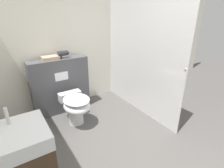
# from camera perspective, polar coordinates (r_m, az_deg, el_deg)

# --- Properties ---
(wall_back) EXTENTS (8.00, 0.06, 2.50)m
(wall_back) POSITION_cam_1_polar(r_m,az_deg,el_deg) (3.34, -13.25, 14.24)
(wall_back) COLOR silver
(wall_back) RESTS_ON ground_plane
(partition_panel) EXTENTS (0.99, 0.25, 0.97)m
(partition_panel) POSITION_cam_1_polar(r_m,az_deg,el_deg) (3.22, -16.40, -0.54)
(partition_panel) COLOR #4C4C51
(partition_panel) RESTS_ON ground_plane
(shower_glass) EXTENTS (0.04, 1.82, 2.11)m
(shower_glass) POSITION_cam_1_polar(r_m,az_deg,el_deg) (3.00, 9.21, 9.88)
(shower_glass) COLOR silver
(shower_glass) RESTS_ON ground_plane
(toilet) EXTENTS (0.40, 0.59, 0.48)m
(toilet) POSITION_cam_1_polar(r_m,az_deg,el_deg) (2.83, -11.75, -7.21)
(toilet) COLOR white
(toilet) RESTS_ON ground_plane
(hair_drier) EXTENTS (0.20, 0.08, 0.13)m
(hair_drier) POSITION_cam_1_polar(r_m,az_deg,el_deg) (3.08, -15.57, 9.65)
(hair_drier) COLOR #2D2D33
(hair_drier) RESTS_ON partition_panel
(folded_towel) EXTENTS (0.26, 0.20, 0.06)m
(folded_towel) POSITION_cam_1_polar(r_m,az_deg,el_deg) (3.06, -19.58, 8.03)
(folded_towel) COLOR tan
(folded_towel) RESTS_ON partition_panel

